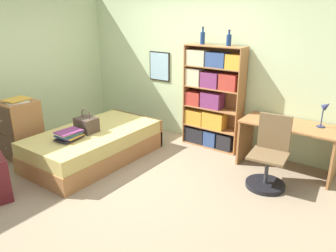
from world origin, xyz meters
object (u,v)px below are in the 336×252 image
object	(u,v)px
bottle_brown	(229,40)
desk_lamp	(325,110)
handbag	(87,124)
bottle_green	(203,38)
bed	(95,145)
book_stack_on_bed	(69,135)
magazine_pile_on_dresser	(16,100)
desk_chair	(268,165)
dresser	(20,130)
desk	(288,137)
bookcase	(210,99)

from	to	relation	value
bottle_brown	desk_lamp	world-z (taller)	bottle_brown
desk_lamp	handbag	bearing A→B (deg)	-152.28
desk_lamp	bottle_green	bearing A→B (deg)	178.52
bed	bottle_brown	xyz separation A→B (m)	(1.44, 1.53, 1.55)
book_stack_on_bed	bottle_green	distance (m)	2.54
magazine_pile_on_dresser	desk_chair	xyz separation A→B (m)	(3.40, 1.39, -0.64)
magazine_pile_on_dresser	bottle_brown	distance (m)	3.32
book_stack_on_bed	desk_chair	bearing A→B (deg)	26.13
bed	desk_lamp	size ratio (longest dim) A/B	5.41
dresser	desk_lamp	size ratio (longest dim) A/B	2.43
desk_lamp	magazine_pile_on_dresser	bearing A→B (deg)	-151.46
dresser	magazine_pile_on_dresser	bearing A→B (deg)	-17.50
bed	desk_chair	size ratio (longest dim) A/B	2.16
desk	bottle_green	bearing A→B (deg)	174.48
desk	desk_lamp	xyz separation A→B (m)	(0.40, 0.10, 0.45)
book_stack_on_bed	bottle_green	world-z (taller)	bottle_green
handbag	bookcase	size ratio (longest dim) A/B	0.21
bed	desk_lamp	bearing A→B (deg)	26.40
handbag	desk_lamp	distance (m)	3.37
bottle_green	desk_chair	xyz separation A→B (m)	(1.48, -0.76, -1.50)
dresser	handbag	bearing A→B (deg)	29.00
book_stack_on_bed	desk	size ratio (longest dim) A/B	0.29
desk	desk_chair	distance (m)	0.65
desk_lamp	book_stack_on_bed	bearing A→B (deg)	-146.76
book_stack_on_bed	magazine_pile_on_dresser	size ratio (longest dim) A/B	1.03
dresser	bed	bearing A→B (deg)	32.62
desk	book_stack_on_bed	bearing A→B (deg)	-144.21
magazine_pile_on_dresser	bed	bearing A→B (deg)	34.74
bed	desk	bearing A→B (deg)	28.22
bottle_brown	desk_chair	distance (m)	1.97
bed	book_stack_on_bed	bearing A→B (deg)	-90.04
magazine_pile_on_dresser	bottle_brown	xyz separation A→B (m)	(2.36, 2.17, 0.85)
book_stack_on_bed	dresser	world-z (taller)	dresser
book_stack_on_bed	bottle_brown	distance (m)	2.75
dresser	bottle_brown	xyz separation A→B (m)	(2.42, 2.15, 1.33)
desk_lamp	desk	bearing A→B (deg)	-166.28
bottle_brown	desk_chair	xyz separation A→B (m)	(1.04, -0.78, -1.49)
bookcase	desk	world-z (taller)	bookcase
desk	desk_lamp	distance (m)	0.61
bookcase	desk	distance (m)	1.39
bottle_brown	desk_lamp	distance (m)	1.71
book_stack_on_bed	bookcase	bearing A→B (deg)	59.01
bed	handbag	size ratio (longest dim) A/B	5.60
bed	magazine_pile_on_dresser	size ratio (longest dim) A/B	5.52
bottle_green	desk_lamp	size ratio (longest dim) A/B	0.72
bookcase	desk_lamp	bearing A→B (deg)	-1.54
book_stack_on_bed	bottle_brown	bearing A→B (deg)	54.21
bottle_green	dresser	bearing A→B (deg)	-132.73
bottle_brown	desk_lamp	size ratio (longest dim) A/B	0.64
bottle_brown	desk	world-z (taller)	bottle_brown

